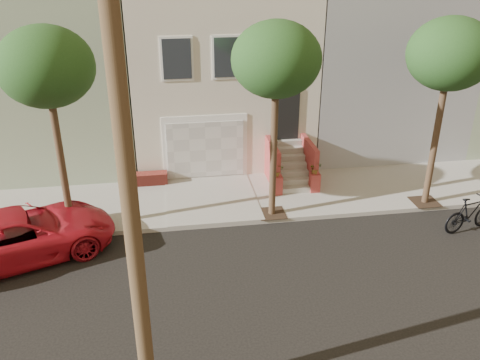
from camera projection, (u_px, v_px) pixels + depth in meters
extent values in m
plane|color=black|center=(266.00, 291.00, 13.35)|extent=(90.00, 90.00, 0.00)
cube|color=gray|center=(236.00, 198.00, 18.12)|extent=(40.00, 3.70, 0.15)
cube|color=beige|center=(216.00, 65.00, 21.85)|extent=(7.00, 8.00, 7.00)
cube|color=gray|center=(54.00, 70.00, 20.91)|extent=(6.50, 8.00, 7.00)
cube|color=gray|center=(365.00, 60.00, 22.80)|extent=(6.50, 8.00, 7.00)
cube|color=white|center=(205.00, 147.00, 19.11)|extent=(3.20, 0.12, 2.50)
cube|color=beige|center=(206.00, 150.00, 19.10)|extent=(2.90, 0.06, 2.20)
cube|color=gray|center=(211.00, 198.00, 17.96)|extent=(3.20, 3.70, 0.02)
cube|color=maroon|center=(149.00, 178.00, 18.95)|extent=(1.40, 0.45, 0.44)
cube|color=black|center=(286.00, 114.00, 19.01)|extent=(1.00, 0.06, 2.00)
cube|color=#3F4751|center=(177.00, 59.00, 17.53)|extent=(1.00, 0.06, 1.40)
cube|color=white|center=(177.00, 59.00, 17.55)|extent=(1.15, 0.05, 1.55)
cube|color=#3F4751|center=(228.00, 57.00, 17.78)|extent=(1.00, 0.06, 1.40)
cube|color=white|center=(228.00, 57.00, 17.80)|extent=(1.15, 0.05, 1.55)
cube|color=#3F4751|center=(278.00, 56.00, 18.03)|extent=(1.00, 0.06, 1.40)
cube|color=white|center=(278.00, 56.00, 18.05)|extent=(1.15, 0.05, 1.55)
cube|color=gray|center=(295.00, 189.00, 18.38)|extent=(1.20, 0.28, 0.20)
cube|color=gray|center=(294.00, 181.00, 18.54)|extent=(1.20, 0.28, 0.20)
cube|color=gray|center=(292.00, 173.00, 18.71)|extent=(1.20, 0.28, 0.20)
cube|color=gray|center=(290.00, 165.00, 18.88)|extent=(1.20, 0.28, 0.20)
cube|color=gray|center=(289.00, 158.00, 19.04)|extent=(1.20, 0.28, 0.20)
cube|color=gray|center=(287.00, 150.00, 19.21)|extent=(1.20, 0.28, 0.20)
cube|color=gray|center=(286.00, 143.00, 19.38)|extent=(1.20, 0.28, 0.20)
cube|color=#983431|center=(272.00, 164.00, 18.74)|extent=(0.18, 1.96, 1.60)
cube|color=#983431|center=(309.00, 162.00, 18.93)|extent=(0.18, 1.96, 1.60)
cube|color=#983431|center=(277.00, 185.00, 18.14)|extent=(0.35, 0.35, 0.70)
imported|color=#1B3F16|center=(278.00, 170.00, 17.90)|extent=(0.40, 0.35, 0.45)
cube|color=#983431|center=(315.00, 182.00, 18.33)|extent=(0.35, 0.35, 0.70)
imported|color=#1B3F16|center=(316.00, 168.00, 18.09)|extent=(0.41, 0.35, 0.45)
cube|color=#2D2116|center=(72.00, 228.00, 16.02)|extent=(0.90, 0.90, 0.02)
cylinder|color=#3D281C|center=(62.00, 168.00, 15.13)|extent=(0.22, 0.22, 4.20)
ellipsoid|color=#1B3F16|center=(46.00, 67.00, 13.85)|extent=(2.70, 2.57, 2.29)
cube|color=#2D2116|center=(272.00, 213.00, 16.92)|extent=(0.90, 0.90, 0.02)
cylinder|color=#3D281C|center=(273.00, 156.00, 16.04)|extent=(0.22, 0.22, 4.20)
ellipsoid|color=#1B3F16|center=(276.00, 59.00, 14.76)|extent=(2.70, 2.57, 2.29)
cube|color=#2D2116|center=(425.00, 202.00, 17.69)|extent=(0.90, 0.90, 0.02)
cylinder|color=#3D281C|center=(434.00, 146.00, 16.81)|extent=(0.22, 0.22, 4.20)
ellipsoid|color=#1B3F16|center=(450.00, 54.00, 15.52)|extent=(2.70, 2.57, 2.29)
cylinder|color=#41301E|center=(127.00, 176.00, 7.96)|extent=(0.30, 0.30, 10.00)
imported|color=red|center=(21.00, 235.00, 14.53)|extent=(5.84, 4.20, 1.48)
imported|color=black|center=(471.00, 214.00, 15.98)|extent=(2.06, 1.00, 1.19)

